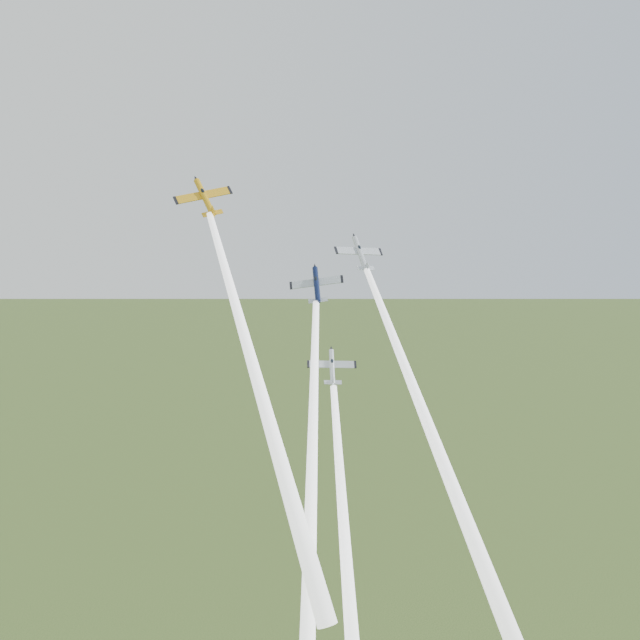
{
  "coord_description": "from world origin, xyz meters",
  "views": [
    {
      "loc": [
        -41.28,
        -113.31,
        107.52
      ],
      "look_at": [
        0.0,
        -6.0,
        92.0
      ],
      "focal_mm": 45.0,
      "sensor_mm": 36.0,
      "label": 1
    }
  ],
  "objects": [
    {
      "name": "smoke_trail_silver_low",
      "position": [
        -5.75,
        -30.75,
        61.28
      ],
      "size": [
        13.66,
        39.81,
        45.78
      ],
      "primitive_type": null,
      "rotation": [
        -0.72,
        0.0,
        -0.28
      ],
      "color": "white"
    },
    {
      "name": "smoke_trail_silver_right",
      "position": [
        10.87,
        -20.14,
        77.53
      ],
      "size": [
        5.37,
        39.32,
        44.04
      ],
      "primitive_type": null,
      "rotation": [
        -0.72,
        0.0,
        0.08
      ],
      "color": "white"
    },
    {
      "name": "smoke_trail_navy",
      "position": [
        -9.18,
        -26.46,
        67.7
      ],
      "size": [
        20.98,
        46.09,
        55.03
      ],
      "primitive_type": null,
      "rotation": [
        -0.72,
        0.0,
        -0.39
      ],
      "color": "white"
    },
    {
      "name": "plane_silver_right",
      "position": [
        9.25,
        0.67,
        101.18
      ],
      "size": [
        8.41,
        7.0,
        7.38
      ],
      "primitive_type": null,
      "rotation": [
        0.85,
        0.05,
        0.08
      ],
      "color": "silver"
    },
    {
      "name": "plane_yellow",
      "position": [
        -14.55,
        3.08,
        109.64
      ],
      "size": [
        10.39,
        7.38,
        8.99
      ],
      "primitive_type": null,
      "rotation": [
        0.85,
        -0.19,
        0.08
      ],
      "color": "gold"
    },
    {
      "name": "plane_navy",
      "position": [
        0.71,
        -2.72,
        96.84
      ],
      "size": [
        9.14,
        9.08,
        7.82
      ],
      "primitive_type": null,
      "rotation": [
        0.85,
        -0.13,
        -0.39
      ],
      "color": "#0D173A"
    },
    {
      "name": "smoke_trail_yellow",
      "position": [
        -12.87,
        -18.39,
        85.24
      ],
      "size": [
        5.5,
        40.65,
        45.55
      ],
      "primitive_type": null,
      "rotation": [
        -0.72,
        0.0,
        0.08
      ],
      "color": "white"
    },
    {
      "name": "plane_silver_low",
      "position": [
        0.31,
        -9.97,
        85.8
      ],
      "size": [
        8.41,
        7.17,
        6.17
      ],
      "primitive_type": null,
      "rotation": [
        0.85,
        0.03,
        -0.28
      ],
      "color": "#AEB6BD"
    }
  ]
}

